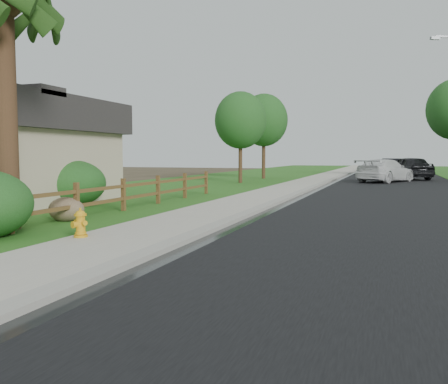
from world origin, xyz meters
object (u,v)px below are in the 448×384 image
at_px(palm_tree, 2,0).
at_px(fire_hydrant, 80,224).
at_px(dark_car_mid, 409,168).
at_px(white_suv, 385,171).
at_px(ranch_fence, 102,196).

height_order(palm_tree, fire_hydrant, palm_tree).
bearing_deg(dark_car_mid, fire_hydrant, 55.03).
height_order(palm_tree, white_suv, palm_tree).
distance_m(ranch_fence, fire_hydrant, 4.10).
height_order(fire_hydrant, white_suv, white_suv).
relative_size(palm_tree, dark_car_mid, 1.29).
bearing_deg(dark_car_mid, white_suv, 48.80).
bearing_deg(fire_hydrant, ranch_fence, 117.65).
bearing_deg(ranch_fence, palm_tree, -103.57).
bearing_deg(ranch_fence, fire_hydrant, -62.35).
height_order(ranch_fence, palm_tree, palm_tree).
bearing_deg(white_suv, dark_car_mid, -85.40).
bearing_deg(palm_tree, fire_hydrant, -15.53).
height_order(palm_tree, dark_car_mid, palm_tree).
relative_size(ranch_fence, dark_car_mid, 3.30).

